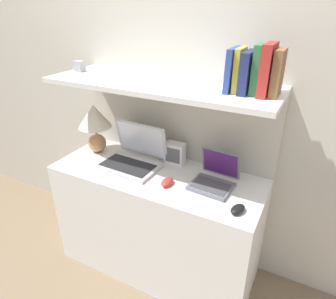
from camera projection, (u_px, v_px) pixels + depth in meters
ground_plane at (139, 290)px, 1.95m from camera, size 12.00×12.00×0.00m
wall_back at (180, 89)px, 1.87m from camera, size 6.00×0.05×2.40m
desk at (157, 222)px, 1.98m from camera, size 1.30×0.50×0.75m
back_riser at (176, 170)px, 2.08m from camera, size 1.30×0.04×1.27m
shelf at (160, 84)px, 1.63m from camera, size 1.30×0.45×0.03m
table_lamp at (95, 122)px, 1.99m from camera, size 0.22×0.22×0.34m
laptop_large at (133, 157)px, 1.89m from camera, size 0.39×0.31×0.25m
laptop_small at (214, 179)px, 1.68m from camera, size 0.24×0.25×0.19m
computer_mouse at (167, 182)px, 1.70m from camera, size 0.06×0.10×0.04m
second_mouse at (238, 209)px, 1.47m from camera, size 0.08×0.11×0.04m
router_box at (175, 153)px, 1.90m from camera, size 0.12×0.07×0.14m
book_brown at (278, 73)px, 1.33m from camera, size 0.04×0.13×0.21m
book_red at (267, 70)px, 1.34m from camera, size 0.04×0.17×0.23m
book_green at (258, 70)px, 1.36m from camera, size 0.03×0.13×0.22m
book_navy at (247, 72)px, 1.39m from camera, size 0.04×0.17×0.19m
book_yellow at (239, 70)px, 1.40m from camera, size 0.03×0.13×0.20m
book_blue at (232, 70)px, 1.42m from camera, size 0.03×0.17×0.20m
shelf_gadget at (79, 66)px, 1.85m from camera, size 0.06×0.05×0.06m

